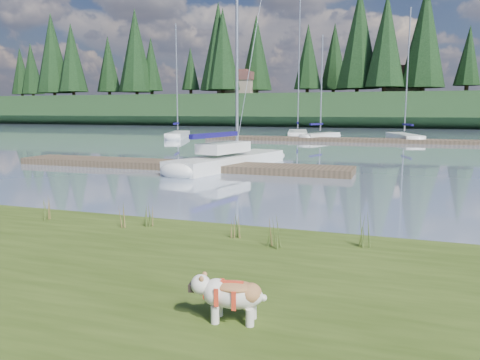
% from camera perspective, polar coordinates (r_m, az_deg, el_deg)
% --- Properties ---
extents(ground, '(200.00, 200.00, 0.00)m').
position_cam_1_polar(ground, '(40.71, 10.82, 4.66)').
color(ground, '#8192AD').
rests_on(ground, ground).
extents(ridge, '(200.00, 20.00, 5.00)m').
position_cam_1_polar(ridge, '(83.41, 15.10, 8.15)').
color(ridge, black).
rests_on(ridge, ground).
extents(bulldog, '(0.85, 0.43, 0.50)m').
position_cam_1_polar(bulldog, '(5.26, -1.03, -13.65)').
color(bulldog, silver).
rests_on(bulldog, bank).
extents(sailboat_main, '(3.65, 8.76, 12.40)m').
position_cam_1_polar(sailboat_main, '(22.26, -0.45, 2.80)').
color(sailboat_main, white).
rests_on(sailboat_main, ground).
extents(dock_near, '(16.00, 2.00, 0.30)m').
position_cam_1_polar(dock_near, '(21.67, -7.84, 1.84)').
color(dock_near, '#4C3D2C').
rests_on(dock_near, ground).
extents(dock_far, '(26.00, 2.20, 0.30)m').
position_cam_1_polar(dock_far, '(40.47, 13.64, 4.77)').
color(dock_far, '#4C3D2C').
rests_on(dock_far, ground).
extents(sailboat_bg_0, '(3.55, 7.35, 10.61)m').
position_cam_1_polar(sailboat_bg_0, '(45.49, -7.46, 5.54)').
color(sailboat_bg_0, white).
rests_on(sailboat_bg_0, ground).
extents(sailboat_bg_1, '(3.55, 9.14, 13.27)m').
position_cam_1_polar(sailboat_bg_1, '(48.34, 7.04, 5.73)').
color(sailboat_bg_1, white).
rests_on(sailboat_bg_1, ground).
extents(sailboat_bg_2, '(3.22, 6.06, 9.28)m').
position_cam_1_polar(sailboat_bg_2, '(43.41, 10.09, 5.36)').
color(sailboat_bg_2, white).
rests_on(sailboat_bg_2, ground).
extents(sailboat_bg_3, '(3.52, 7.83, 11.36)m').
position_cam_1_polar(sailboat_bg_3, '(44.25, 19.13, 5.07)').
color(sailboat_bg_3, white).
rests_on(sailboat_bg_3, ground).
extents(weed_0, '(0.17, 0.14, 0.55)m').
position_cam_1_polar(weed_0, '(9.55, -14.10, -4.24)').
color(weed_0, '#475B23').
rests_on(weed_0, bank).
extents(weed_1, '(0.17, 0.14, 0.54)m').
position_cam_1_polar(weed_1, '(9.53, -11.14, -4.20)').
color(weed_1, '#475B23').
rests_on(weed_1, bank).
extents(weed_2, '(0.17, 0.14, 0.73)m').
position_cam_1_polar(weed_2, '(7.93, 4.19, -6.05)').
color(weed_2, '#475B23').
rests_on(weed_2, bank).
extents(weed_3, '(0.17, 0.14, 0.63)m').
position_cam_1_polar(weed_3, '(10.71, -22.71, -3.10)').
color(weed_3, '#475B23').
rests_on(weed_3, bank).
extents(weed_4, '(0.17, 0.14, 0.49)m').
position_cam_1_polar(weed_4, '(8.49, -0.56, -5.76)').
color(weed_4, '#475B23').
rests_on(weed_4, bank).
extents(weed_5, '(0.17, 0.14, 0.72)m').
position_cam_1_polar(weed_5, '(8.23, 14.71, -5.81)').
color(weed_5, '#475B23').
rests_on(weed_5, bank).
extents(mud_lip, '(60.00, 0.50, 0.14)m').
position_cam_1_polar(mud_lip, '(10.64, -14.18, -5.76)').
color(mud_lip, '#33281C').
rests_on(mud_lip, ground).
extents(conifer_0, '(5.72, 5.72, 14.15)m').
position_cam_1_polar(conifer_0, '(98.72, -19.81, 13.87)').
color(conifer_0, '#382619').
rests_on(conifer_0, ridge).
extents(conifer_1, '(4.40, 4.40, 11.30)m').
position_cam_1_polar(conifer_1, '(93.59, -10.77, 13.70)').
color(conifer_1, '#382619').
rests_on(conifer_1, ridge).
extents(conifer_2, '(6.60, 6.60, 16.05)m').
position_cam_1_polar(conifer_2, '(84.73, -2.65, 15.93)').
color(conifer_2, '#382619').
rests_on(conifer_2, ridge).
extents(conifer_3, '(4.84, 4.84, 12.25)m').
position_cam_1_polar(conifer_3, '(84.19, 8.28, 14.66)').
color(conifer_3, '#382619').
rests_on(conifer_3, ridge).
extents(conifer_4, '(6.16, 6.16, 15.10)m').
position_cam_1_polar(conifer_4, '(76.98, 17.37, 15.97)').
color(conifer_4, '#382619').
rests_on(conifer_4, ridge).
extents(conifer_5, '(3.96, 3.96, 10.35)m').
position_cam_1_polar(conifer_5, '(81.17, 26.11, 13.48)').
color(conifer_5, '#382619').
rests_on(conifer_5, ridge).
extents(house_0, '(6.30, 5.30, 4.65)m').
position_cam_1_polar(house_0, '(84.99, -0.19, 11.69)').
color(house_0, gray).
rests_on(house_0, ridge).
extents(house_1, '(6.30, 5.30, 4.65)m').
position_cam_1_polar(house_1, '(81.35, 19.44, 11.36)').
color(house_1, gray).
rests_on(house_1, ridge).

